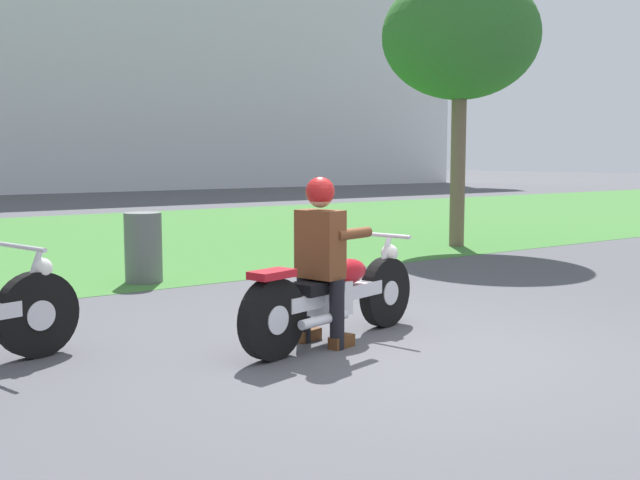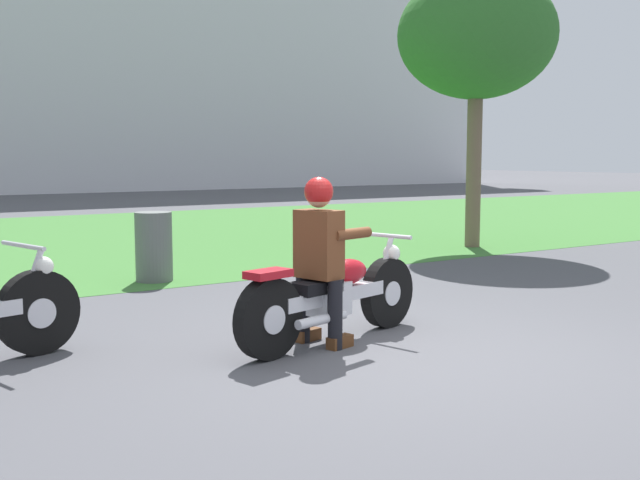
% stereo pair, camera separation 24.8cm
% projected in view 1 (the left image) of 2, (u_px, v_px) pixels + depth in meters
% --- Properties ---
extents(ground, '(120.00, 120.00, 0.00)m').
position_uv_depth(ground, '(409.00, 356.00, 5.97)').
color(ground, '#4C4C51').
extents(grass_verge, '(60.00, 12.00, 0.01)m').
position_uv_depth(grass_verge, '(44.00, 241.00, 13.99)').
color(grass_verge, '#3D7533').
rests_on(grass_verge, ground).
extents(motorcycle_lead, '(2.11, 0.81, 0.88)m').
position_uv_depth(motorcycle_lead, '(335.00, 296.00, 6.40)').
color(motorcycle_lead, black).
rests_on(motorcycle_lead, ground).
extents(rider_lead, '(0.62, 0.55, 1.40)m').
position_uv_depth(rider_lead, '(322.00, 248.00, 6.22)').
color(rider_lead, black).
rests_on(rider_lead, ground).
extents(tree_roadside, '(2.68, 2.68, 4.67)m').
position_uv_depth(tree_roadside, '(460.00, 38.00, 12.88)').
color(tree_roadside, brown).
rests_on(tree_roadside, ground).
extents(trash_can, '(0.46, 0.46, 0.87)m').
position_uv_depth(trash_can, '(143.00, 248.00, 9.42)').
color(trash_can, '#595E5B').
rests_on(trash_can, ground).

